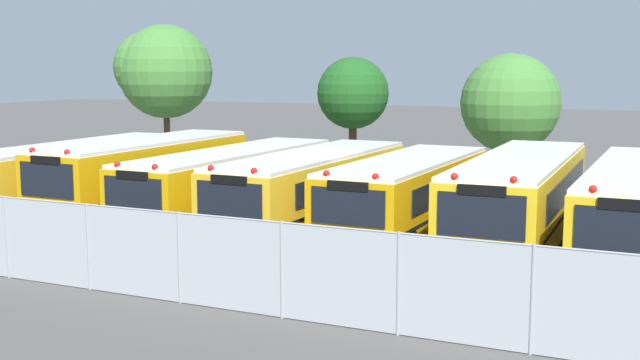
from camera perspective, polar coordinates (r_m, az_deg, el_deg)
The scene contains 12 objects.
ground_plane at distance 26.27m, azimuth -0.38°, elevation -3.43°, with size 160.00×160.00×0.00m, color #514F4C.
school_bus_0 at distance 31.46m, azimuth -16.72°, elevation 0.59°, with size 2.67×10.44×2.52m.
school_bus_1 at distance 29.28m, azimuth -12.21°, elevation 0.48°, with size 2.63×9.87×2.79m.
school_bus_2 at distance 27.67m, azimuth -6.24°, elevation -0.09°, with size 2.72×10.73×2.53m.
school_bus_3 at distance 26.03m, azimuth -0.48°, elevation -0.49°, with size 2.68×10.38×2.59m.
school_bus_4 at distance 24.72m, azimuth 6.26°, elevation -1.01°, with size 2.65×9.41×2.58m.
school_bus_5 at distance 24.20m, azimuth 14.02°, elevation -1.17°, with size 2.82×11.05×2.76m.
school_bus_6 at distance 23.38m, azimuth 21.63°, elevation -1.88°, with size 2.59×10.87×2.71m.
tree_0 at distance 42.75m, azimuth -11.23°, elevation 7.64°, with size 5.03×4.84×7.39m.
tree_1 at distance 37.85m, azimuth 2.42°, elevation 6.31°, with size 3.37×3.37×5.68m.
tree_2 at distance 35.76m, azimuth 13.14°, elevation 5.38°, with size 4.29×4.29×5.81m.
chainlink_fence at distance 18.12m, azimuth -9.94°, elevation -5.34°, with size 25.67×0.07×2.07m.
Camera 1 is at (11.03, -23.26, 5.23)m, focal length 45.18 mm.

